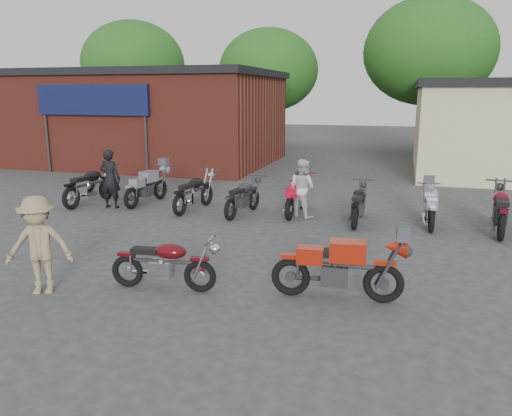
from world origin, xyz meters
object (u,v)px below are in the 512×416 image
(vintage_motorcycle, at_px, (165,261))
(row_bike_7, at_px, (501,207))
(sportbike, at_px, (340,265))
(row_bike_1, at_px, (147,185))
(person_tan, at_px, (39,245))
(row_bike_6, at_px, (430,205))
(row_bike_2, at_px, (194,190))
(person_light, at_px, (302,188))
(row_bike_4, at_px, (297,194))
(row_bike_3, at_px, (243,195))
(person_dark, at_px, (110,179))
(row_bike_5, at_px, (359,202))
(row_bike_0, at_px, (90,183))
(helmet, at_px, (199,265))

(vintage_motorcycle, relative_size, row_bike_7, 0.83)
(sportbike, relative_size, row_bike_1, 1.01)
(row_bike_1, bearing_deg, vintage_motorcycle, -142.44)
(person_tan, xyz_separation_m, row_bike_6, (6.37, 6.42, -0.30))
(row_bike_1, distance_m, row_bike_6, 8.05)
(vintage_motorcycle, xyz_separation_m, row_bike_2, (-1.88, 5.59, 0.06))
(row_bike_2, bearing_deg, vintage_motorcycle, -153.44)
(person_light, xyz_separation_m, row_bike_4, (-0.19, 0.28, -0.21))
(vintage_motorcycle, distance_m, row_bike_7, 8.19)
(vintage_motorcycle, bearing_deg, row_bike_3, 87.96)
(row_bike_6, bearing_deg, person_dark, 91.55)
(person_tan, height_order, row_bike_6, person_tan)
(vintage_motorcycle, height_order, person_tan, person_tan)
(row_bike_7, bearing_deg, row_bike_6, 89.57)
(person_light, height_order, row_bike_1, person_light)
(sportbike, xyz_separation_m, person_light, (-1.67, 5.27, 0.19))
(person_tan, relative_size, row_bike_6, 0.91)
(person_light, height_order, row_bike_5, person_light)
(row_bike_2, bearing_deg, sportbike, -129.46)
(sportbike, height_order, person_light, person_light)
(person_dark, relative_size, row_bike_5, 0.89)
(row_bike_5, bearing_deg, row_bike_1, 87.27)
(row_bike_2, relative_size, row_bike_4, 1.00)
(row_bike_7, bearing_deg, row_bike_3, 96.65)
(row_bike_1, xyz_separation_m, row_bike_7, (9.62, -0.45, 0.03))
(row_bike_4, height_order, row_bike_6, row_bike_4)
(row_bike_0, relative_size, row_bike_5, 1.12)
(person_light, bearing_deg, vintage_motorcycle, 102.65)
(helmet, height_order, row_bike_5, row_bike_5)
(helmet, distance_m, person_dark, 6.25)
(helmet, distance_m, row_bike_7, 7.42)
(row_bike_3, bearing_deg, helmet, -163.07)
(row_bike_4, relative_size, row_bike_5, 1.04)
(person_dark, bearing_deg, person_tan, 109.42)
(row_bike_5, bearing_deg, row_bike_2, 90.41)
(sportbike, height_order, row_bike_0, row_bike_0)
(sportbike, xyz_separation_m, row_bike_6, (1.59, 5.29, -0.06))
(row_bike_3, xyz_separation_m, row_bike_4, (1.39, 0.50, 0.03))
(row_bike_3, bearing_deg, person_light, -72.77)
(helmet, relative_size, row_bike_2, 0.14)
(row_bike_0, bearing_deg, row_bike_6, -82.59)
(vintage_motorcycle, xyz_separation_m, person_dark, (-4.33, 5.21, 0.34))
(person_dark, height_order, row_bike_0, person_dark)
(row_bike_3, distance_m, row_bike_4, 1.48)
(helmet, relative_size, row_bike_3, 0.15)
(row_bike_3, xyz_separation_m, row_bike_5, (3.11, 0.01, 0.01))
(person_tan, bearing_deg, row_bike_7, 15.19)
(row_bike_3, bearing_deg, sportbike, -137.75)
(person_light, bearing_deg, row_bike_2, 26.31)
(vintage_motorcycle, bearing_deg, row_bike_4, 74.35)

